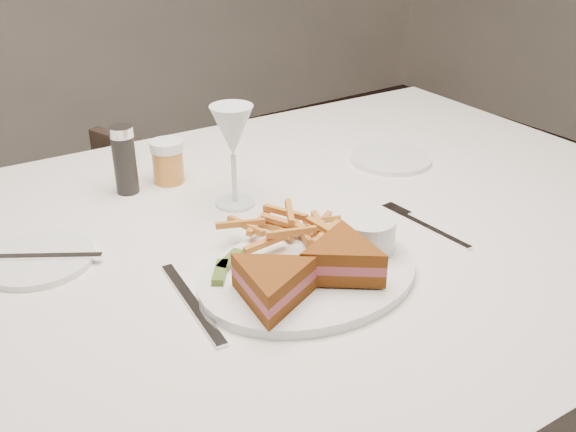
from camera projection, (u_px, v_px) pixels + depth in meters
The scene contains 3 objects.
table at pixel (273, 409), 1.19m from camera, with size 1.51×1.01×0.75m, color silver.
chair_far at pixel (92, 252), 1.82m from camera, with size 0.60×0.57×0.62m, color #48372C.
table_setting at pixel (276, 227), 0.95m from camera, with size 0.85×0.61×0.18m.
Camera 1 is at (-0.67, -0.66, 1.24)m, focal length 40.00 mm.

